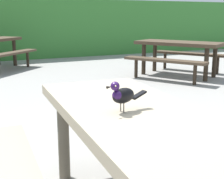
{
  "coord_description": "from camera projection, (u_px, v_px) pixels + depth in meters",
  "views": [
    {
      "loc": [
        -1.28,
        -1.69,
        1.28
      ],
      "look_at": [
        -0.46,
        0.04,
        0.84
      ],
      "focal_mm": 51.59,
      "sensor_mm": 36.0,
      "label": 1
    }
  ],
  "objects": [
    {
      "name": "picnic_table_foreground",
      "position": [
        133.0,
        138.0,
        1.94
      ],
      "size": [
        1.78,
        1.84,
        0.74
      ],
      "color": "gray",
      "rests_on": "ground"
    },
    {
      "name": "hedge_wall",
      "position": [
        3.0,
        29.0,
        9.84
      ],
      "size": [
        28.0,
        1.63,
        1.78
      ],
      "primitive_type": "cube",
      "color": "#387A33",
      "rests_on": "ground"
    },
    {
      "name": "picnic_table_mid_left",
      "position": [
        179.0,
        50.0,
        6.9
      ],
      "size": [
        2.31,
        2.32,
        0.74
      ],
      "color": "#473828",
      "rests_on": "ground"
    },
    {
      "name": "bird_grackle",
      "position": [
        122.0,
        95.0,
        1.82
      ],
      "size": [
        0.28,
        0.1,
        0.18
      ],
      "color": "black",
      "rests_on": "picnic_table_foreground"
    }
  ]
}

